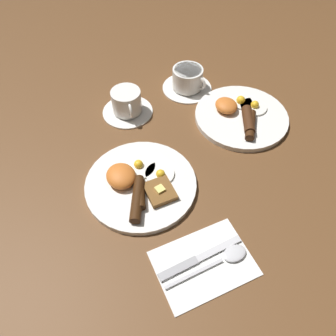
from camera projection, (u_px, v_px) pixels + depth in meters
ground_plane at (141, 186)px, 0.81m from camera, size 3.00×3.00×0.00m
breakfast_plate_near at (140, 184)px, 0.80m from camera, size 0.27×0.27×0.05m
breakfast_plate_far at (241, 115)px, 0.95m from camera, size 0.27×0.27×0.05m
teacup_near at (127, 104)px, 0.95m from camera, size 0.15×0.15×0.08m
teacup_far at (188, 80)px, 1.02m from camera, size 0.16×0.16×0.07m
napkin at (204, 263)px, 0.68m from camera, size 0.16×0.21×0.01m
knife at (196, 260)px, 0.68m from camera, size 0.02×0.20×0.01m
spoon at (227, 257)px, 0.68m from camera, size 0.04×0.19×0.01m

